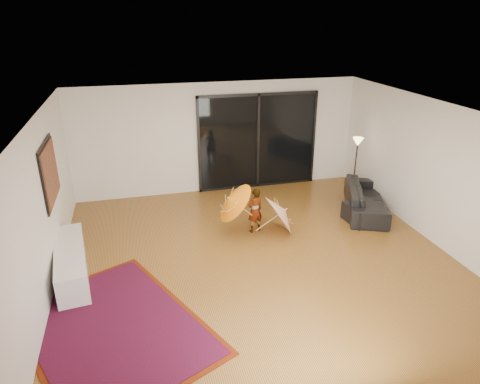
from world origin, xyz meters
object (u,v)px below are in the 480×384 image
object	(u,v)px
ottoman	(364,213)
child	(255,210)
sofa	(366,199)
media_console	(71,263)

from	to	relation	value
ottoman	child	bearing A→B (deg)	176.42
sofa	child	xyz separation A→B (m)	(-2.72, -0.34, 0.17)
media_console	child	xyz separation A→B (m)	(3.48, 0.79, 0.21)
sofa	ottoman	world-z (taller)	sofa
media_console	child	bearing A→B (deg)	5.57
sofa	child	world-z (taller)	child
media_console	sofa	size ratio (longest dim) A/B	0.94
media_console	sofa	xyz separation A→B (m)	(6.20, 1.13, 0.03)
sofa	media_console	bearing A→B (deg)	123.58
child	sofa	bearing A→B (deg)	169.59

